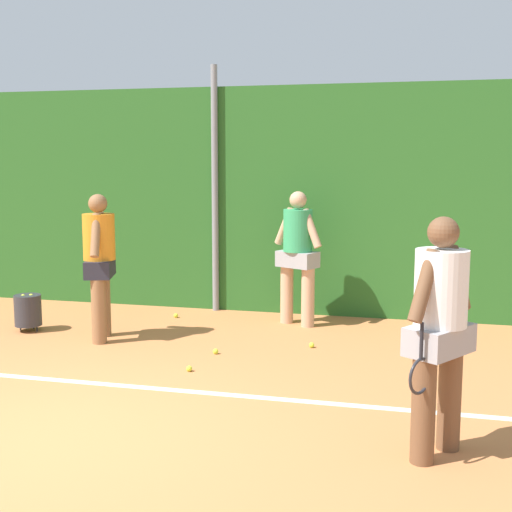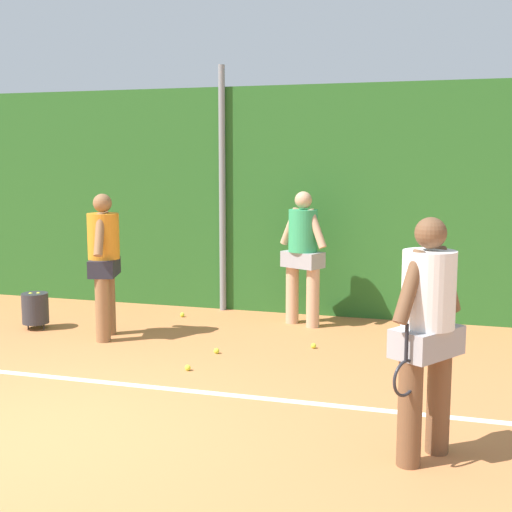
% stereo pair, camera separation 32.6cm
% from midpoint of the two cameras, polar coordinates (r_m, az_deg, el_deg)
% --- Properties ---
extents(ground_plane, '(29.11, 29.11, 0.00)m').
position_cam_midpoint_polar(ground_plane, '(7.59, -10.45, -10.01)').
color(ground_plane, '#C67542').
extents(hedge_fence_backdrop, '(18.92, 0.25, 3.40)m').
position_cam_midpoint_polar(hedge_fence_backdrop, '(10.69, -1.61, 4.65)').
color(hedge_fence_backdrop, '#286023').
rests_on(hedge_fence_backdrop, ground_plane).
extents(fence_post_center, '(0.10, 0.10, 3.71)m').
position_cam_midpoint_polar(fence_post_center, '(10.52, -1.91, 5.45)').
color(fence_post_center, gray).
rests_on(fence_post_center, ground_plane).
extents(court_baseline_paint, '(13.83, 0.10, 0.01)m').
position_cam_midpoint_polar(court_baseline_paint, '(7.49, -10.86, -10.24)').
color(court_baseline_paint, white).
rests_on(court_baseline_paint, ground_plane).
extents(player_foreground_near, '(0.58, 0.77, 1.90)m').
position_cam_midpoint_polar(player_foreground_near, '(5.49, 15.63, -5.61)').
color(player_foreground_near, brown).
rests_on(player_foreground_near, ground_plane).
extents(player_midcourt, '(0.47, 0.77, 1.89)m').
position_cam_midpoint_polar(player_midcourt, '(9.09, -11.45, -0.15)').
color(player_midcourt, '#8C603D').
rests_on(player_midcourt, ground_plane).
extents(player_backcourt_far, '(0.73, 0.53, 1.89)m').
position_cam_midpoint_polar(player_backcourt_far, '(9.64, 4.86, 0.44)').
color(player_backcourt_far, tan).
rests_on(player_backcourt_far, ground_plane).
extents(ball_hopper, '(0.36, 0.36, 0.51)m').
position_cam_midpoint_polar(ball_hopper, '(9.95, -16.90, -4.14)').
color(ball_hopper, '#2D2D33').
rests_on(ball_hopper, ground_plane).
extents(tennis_ball_1, '(0.07, 0.07, 0.07)m').
position_cam_midpoint_polar(tennis_ball_1, '(8.66, 5.86, -7.40)').
color(tennis_ball_1, '#CCDB33').
rests_on(tennis_ball_1, ground_plane).
extents(tennis_ball_2, '(0.07, 0.07, 0.07)m').
position_cam_midpoint_polar(tennis_ball_2, '(8.40, -2.16, -7.85)').
color(tennis_ball_2, '#CCDB33').
rests_on(tennis_ball_2, ground_plane).
extents(tennis_ball_3, '(0.07, 0.07, 0.07)m').
position_cam_midpoint_polar(tennis_ball_3, '(7.77, -4.45, -9.20)').
color(tennis_ball_3, '#CCDB33').
rests_on(tennis_ball_3, ground_plane).
extents(tennis_ball_5, '(0.07, 0.07, 0.07)m').
position_cam_midpoint_polar(tennis_ball_5, '(10.31, -5.21, -4.87)').
color(tennis_ball_5, '#CCDB33').
rests_on(tennis_ball_5, ground_plane).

